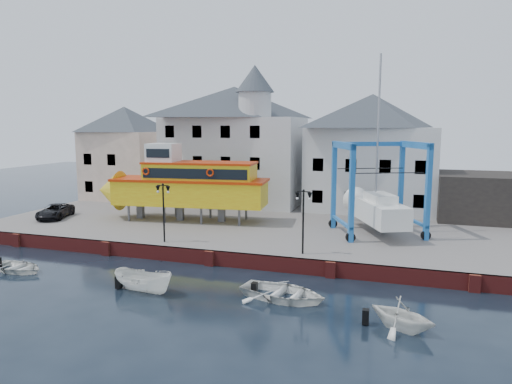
% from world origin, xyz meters
% --- Properties ---
extents(ground, '(140.00, 140.00, 0.00)m').
position_xyz_m(ground, '(0.00, 0.00, 0.00)').
color(ground, black).
rests_on(ground, ground).
extents(hardstanding, '(44.00, 22.00, 1.00)m').
position_xyz_m(hardstanding, '(0.00, 11.00, 0.50)').
color(hardstanding, slate).
rests_on(hardstanding, ground).
extents(quay_wall, '(44.00, 0.47, 1.00)m').
position_xyz_m(quay_wall, '(-0.00, 0.10, 0.50)').
color(quay_wall, maroon).
rests_on(quay_wall, ground).
extents(building_pink, '(8.00, 7.00, 10.30)m').
position_xyz_m(building_pink, '(-18.00, 18.00, 6.15)').
color(building_pink, '#BFA591').
rests_on(building_pink, hardstanding).
extents(building_white_main, '(14.00, 8.30, 14.00)m').
position_xyz_m(building_white_main, '(-4.87, 18.39, 7.34)').
color(building_white_main, silver).
rests_on(building_white_main, hardstanding).
extents(building_white_right, '(12.00, 8.00, 11.20)m').
position_xyz_m(building_white_right, '(9.00, 19.00, 6.60)').
color(building_white_right, silver).
rests_on(building_white_right, hardstanding).
extents(shed_dark, '(8.00, 7.00, 4.00)m').
position_xyz_m(shed_dark, '(19.00, 17.00, 3.00)').
color(shed_dark, black).
rests_on(shed_dark, hardstanding).
extents(lamp_post_left, '(1.12, 0.32, 4.20)m').
position_xyz_m(lamp_post_left, '(-4.00, 1.20, 4.17)').
color(lamp_post_left, black).
rests_on(lamp_post_left, hardstanding).
extents(lamp_post_right, '(1.12, 0.32, 4.20)m').
position_xyz_m(lamp_post_right, '(6.00, 1.20, 4.17)').
color(lamp_post_right, black).
rests_on(lamp_post_right, hardstanding).
extents(tour_boat, '(15.62, 5.27, 6.67)m').
position_xyz_m(tour_boat, '(-6.38, 8.46, 4.14)').
color(tour_boat, '#59595E').
rests_on(tour_boat, hardstanding).
extents(travel_lift, '(7.70, 9.07, 13.45)m').
position_xyz_m(travel_lift, '(9.94, 9.07, 3.25)').
color(travel_lift, '#165FA5').
rests_on(travel_lift, hardstanding).
extents(van, '(3.33, 4.90, 1.25)m').
position_xyz_m(van, '(-17.47, 5.81, 1.62)').
color(van, black).
rests_on(van, hardstanding).
extents(motorboat_a, '(3.90, 1.83, 1.45)m').
position_xyz_m(motorboat_a, '(-1.58, -5.60, 0.00)').
color(motorboat_a, white).
rests_on(motorboat_a, ground).
extents(motorboat_b, '(5.23, 4.17, 0.97)m').
position_xyz_m(motorboat_b, '(6.09, -4.29, 0.00)').
color(motorboat_b, white).
rests_on(motorboat_b, ground).
extents(motorboat_c, '(3.96, 3.79, 1.62)m').
position_xyz_m(motorboat_c, '(12.13, -6.21, 0.00)').
color(motorboat_c, white).
rests_on(motorboat_c, ground).
extents(motorboat_d, '(3.99, 3.05, 0.77)m').
position_xyz_m(motorboat_d, '(-11.20, -4.81, 0.00)').
color(motorboat_d, white).
rests_on(motorboat_d, ground).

